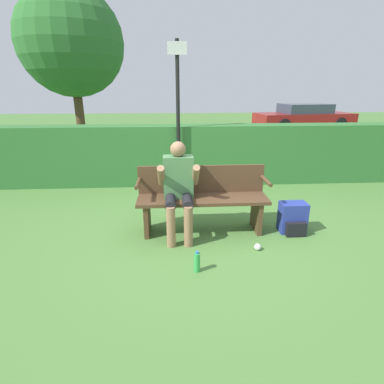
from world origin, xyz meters
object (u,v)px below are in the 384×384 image
Objects in this scene: park_bench at (202,197)px; parked_car at (304,117)px; signpost at (178,111)px; tree at (71,43)px; water_bottle at (197,262)px; backpack at (293,218)px; person_seated at (179,185)px.

park_bench is 0.37× the size of parked_car.
tree reaches higher than signpost.
tree reaches higher than water_bottle.
park_bench reaches higher than water_bottle.
parked_car is at bearing 66.50° from backpack.
person_seated is 5.12× the size of water_bottle.
parked_car is at bearing 60.65° from park_bench.
signpost is 0.57× the size of parked_car.
person_seated reaches higher than backpack.
water_bottle is (-0.15, -1.02, -0.36)m from park_bench.
person_seated is 1.09m from water_bottle.
parked_car is (6.03, 8.36, -0.91)m from signpost.
park_bench is at bearing 172.65° from backpack.
parked_car is (5.75, 10.22, 0.09)m from park_bench.
park_bench is 2.13m from signpost.
water_bottle is 0.09× the size of signpost.
signpost is at bearing 92.66° from water_bottle.
park_bench is 6.87m from tree.
person_seated is 1.63m from backpack.
water_bottle is at bearing -87.34° from signpost.
person_seated is at bearing -128.26° from parked_car.
park_bench is 7.17× the size of water_bottle.
water_bottle is at bearing -148.00° from backpack.
parked_car is 10.35m from tree.
tree is at bearing -160.11° from parked_car.
tree reaches higher than backpack.
tree is at bearing 127.52° from backpack.
parked_car is (5.90, 11.24, 0.45)m from water_bottle.
person_seated is 0.28× the size of tree.
tree is at bearing 116.48° from person_seated.
backpack is 1.73× the size of water_bottle.
signpost is 0.60× the size of tree.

